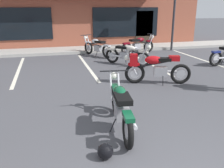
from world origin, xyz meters
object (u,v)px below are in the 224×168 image
(motorcycle_blue_standard, at_px, (138,45))
(motorcycle_orange_scrambler, at_px, (127,54))
(motorcycle_foreground_classic, at_px, (121,106))
(helmet_on_pavement, at_px, (105,151))
(motorcycle_silver_naked, at_px, (154,67))
(motorcycle_black_cruiser, at_px, (97,47))

(motorcycle_blue_standard, height_order, motorcycle_orange_scrambler, same)
(motorcycle_foreground_classic, relative_size, motorcycle_orange_scrambler, 1.24)
(motorcycle_blue_standard, relative_size, helmet_on_pavement, 7.86)
(helmet_on_pavement, bearing_deg, motorcycle_silver_naked, 55.13)
(motorcycle_foreground_classic, distance_m, motorcycle_orange_scrambler, 5.56)
(motorcycle_black_cruiser, height_order, motorcycle_blue_standard, same)
(motorcycle_foreground_classic, bearing_deg, motorcycle_black_cruiser, 81.67)
(motorcycle_blue_standard, bearing_deg, motorcycle_black_cruiser, -179.91)
(motorcycle_silver_naked, xyz_separation_m, helmet_on_pavement, (-2.44, -3.51, -0.40))
(motorcycle_silver_naked, bearing_deg, motorcycle_black_cruiser, 99.35)
(motorcycle_black_cruiser, distance_m, motorcycle_silver_naked, 4.95)
(motorcycle_blue_standard, bearing_deg, motorcycle_foreground_classic, -113.59)
(motorcycle_orange_scrambler, distance_m, helmet_on_pavement, 6.65)
(motorcycle_silver_naked, distance_m, motorcycle_blue_standard, 5.08)
(helmet_on_pavement, bearing_deg, motorcycle_orange_scrambler, 68.32)
(motorcycle_black_cruiser, height_order, helmet_on_pavement, motorcycle_black_cruiser)
(motorcycle_foreground_classic, bearing_deg, helmet_on_pavement, -120.02)
(motorcycle_foreground_classic, xyz_separation_m, motorcycle_silver_naked, (1.90, 2.56, 0.07))
(motorcycle_silver_naked, bearing_deg, motorcycle_orange_scrambler, 89.79)
(motorcycle_foreground_classic, distance_m, helmet_on_pavement, 1.15)
(motorcycle_foreground_classic, relative_size, helmet_on_pavement, 8.09)
(motorcycle_orange_scrambler, bearing_deg, motorcycle_silver_naked, -90.21)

